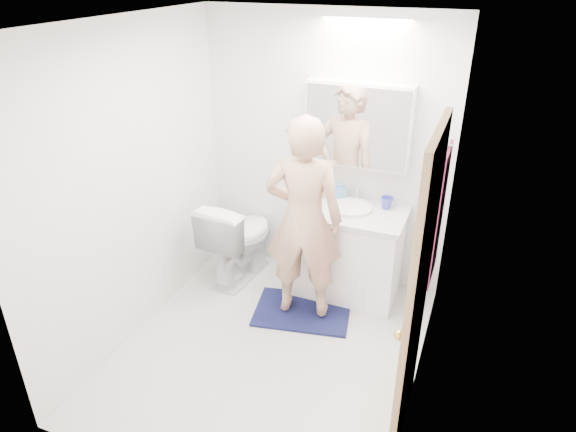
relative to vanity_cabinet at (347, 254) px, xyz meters
The scene contains 22 objects.
floor 1.09m from the vanity_cabinet, 108.69° to the right, with size 2.50×2.50×0.00m, color silver.
ceiling 2.25m from the vanity_cabinet, 108.69° to the right, with size 2.50×2.50×0.00m, color white.
wall_back 0.92m from the vanity_cabinet, 138.87° to the left, with size 2.50×2.50×0.00m, color white.
wall_front 2.38m from the vanity_cabinet, 98.38° to the right, with size 2.50×2.50×0.00m, color white.
wall_left 1.90m from the vanity_cabinet, 145.92° to the right, with size 2.50×2.50×0.00m, color white.
wall_right 1.48m from the vanity_cabinet, 51.28° to the right, with size 2.50×2.50×0.00m, color white.
vanity_cabinet is the anchor object (origin of this frame).
countertop 0.41m from the vanity_cabinet, 90.00° to the right, with size 0.95×0.58×0.04m, color silver.
sink_basin 0.45m from the vanity_cabinet, 90.00° to the left, with size 0.36×0.36×0.03m, color white.
faucet 0.56m from the vanity_cabinet, 90.00° to the left, with size 0.02×0.02×0.16m, color #BBBBBF.
medicine_cabinet 1.13m from the vanity_cabinet, 97.16° to the left, with size 0.88×0.14×0.70m, color white.
mirror_panel 1.12m from the vanity_cabinet, 101.14° to the left, with size 0.84×0.01×0.66m, color silver.
toilet 1.01m from the vanity_cabinet, behind, with size 0.45×0.80×0.81m, color white.
bath_rug 0.63m from the vanity_cabinet, 119.77° to the right, with size 0.80×0.55×0.02m, color #151944.
person 0.72m from the vanity_cabinet, 119.77° to the right, with size 0.62×0.40×1.69m, color tan.
door 1.63m from the vanity_cabinet, 60.18° to the right, with size 0.04×0.80×2.00m, color tan.
door_knob 1.85m from the vanity_cabinet, 66.16° to the right, with size 0.06×0.06×0.06m, color gold.
towel 1.11m from the vanity_cabinet, 28.90° to the right, with size 0.02×0.42×1.00m, color #191138.
towel_hook 1.49m from the vanity_cabinet, 29.33° to the right, with size 0.02×0.02×0.07m, color silver.
soap_bottle_a 0.66m from the vanity_cabinet, 155.75° to the left, with size 0.09×0.09×0.24m, color #CCC984.
soap_bottle_b 0.57m from the vanity_cabinet, 128.26° to the left, with size 0.08×0.08×0.18m, color #5D96C7.
toothbrush_cup 0.58m from the vanity_cabinet, 29.89° to the left, with size 0.11×0.11×0.10m, color #3C45B5.
Camera 1 is at (1.29, -2.85, 2.72)m, focal length 32.05 mm.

